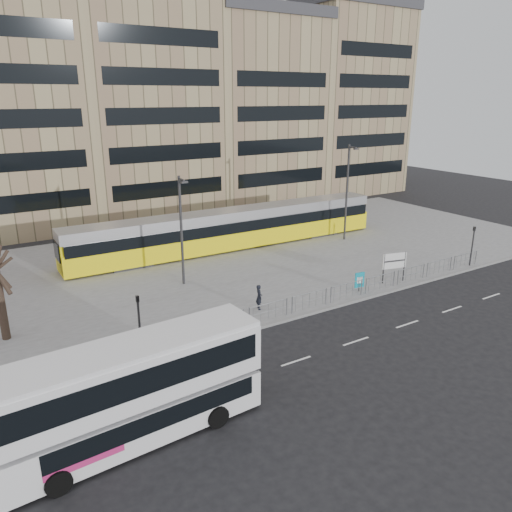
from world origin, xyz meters
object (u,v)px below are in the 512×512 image
lamp_post_east (347,189)px  station_sign (394,262)px  pedestrian (259,297)px  tram (232,229)px  ad_panel (360,280)px  lamp_post_west (182,226)px  traffic_light_east (473,241)px  traffic_light_west (139,317)px  double_decker_bus (133,390)px

lamp_post_east → station_sign: bearing=-114.0°
station_sign → pedestrian: (-10.50, 1.03, -0.68)m
station_sign → tram: bearing=126.1°
tram → ad_panel: 13.56m
lamp_post_west → lamp_post_east: size_ratio=0.89×
traffic_light_east → lamp_post_east: (-3.26, 10.70, 2.65)m
pedestrian → lamp_post_west: bearing=34.8°
ad_panel → lamp_post_east: size_ratio=0.16×
pedestrian → lamp_post_west: (-2.13, 6.39, 3.34)m
pedestrian → lamp_post_west: 7.52m
traffic_light_west → traffic_light_east: 26.25m
lamp_post_west → lamp_post_east: lamp_post_east is taller
traffic_light_west → station_sign: bearing=1.8°
tram → traffic_light_west: (-13.03, -13.68, 0.30)m
double_decker_bus → pedestrian: (10.41, 7.66, -1.24)m
traffic_light_west → lamp_post_west: bearing=53.6°
tram → lamp_post_west: lamp_post_west is taller
pedestrian → ad_panel: bearing=-81.9°
traffic_light_east → double_decker_bus: bearing=-174.6°
ad_panel → pedestrian: bearing=-177.8°
double_decker_bus → lamp_post_west: size_ratio=1.36×
lamp_post_west → lamp_post_east: bearing=8.9°
ad_panel → traffic_light_east: bearing=7.6°
tram → lamp_post_west: bearing=-139.5°
pedestrian → traffic_light_west: (-7.99, -1.39, 1.19)m
lamp_post_east → ad_panel: bearing=-127.3°
double_decker_bus → lamp_post_east: (25.41, 16.74, 2.59)m
station_sign → lamp_post_west: lamp_post_west is taller
pedestrian → lamp_post_east: bearing=-42.4°
traffic_light_east → lamp_post_east: size_ratio=0.37×
double_decker_bus → traffic_light_west: (2.42, 6.27, -0.06)m
lamp_post_west → lamp_post_east: 17.35m
ad_panel → traffic_light_east: traffic_light_east is taller
traffic_light_east → lamp_post_east: bearing=100.4°
station_sign → ad_panel: (-3.24, -0.04, -0.70)m
ad_panel → tram: bearing=110.0°
tram → pedestrian: size_ratio=17.96×
double_decker_bus → lamp_post_east: bearing=29.8°
pedestrian → traffic_light_east: size_ratio=0.51×
traffic_light_east → lamp_post_west: bearing=152.0°
ad_panel → traffic_light_east: (11.00, -0.56, 1.21)m
traffic_light_west → lamp_post_west: (5.86, 7.79, 2.15)m
ad_panel → traffic_light_west: 15.31m
traffic_light_west → lamp_post_east: (23.00, 10.47, 2.65)m
double_decker_bus → tram: size_ratio=0.36×
double_decker_bus → lamp_post_east: lamp_post_east is taller
station_sign → lamp_post_west: size_ratio=0.28×
traffic_light_west → traffic_light_east: size_ratio=1.00×
tram → lamp_post_east: lamp_post_east is taller
lamp_post_east → double_decker_bus: bearing=-146.6°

